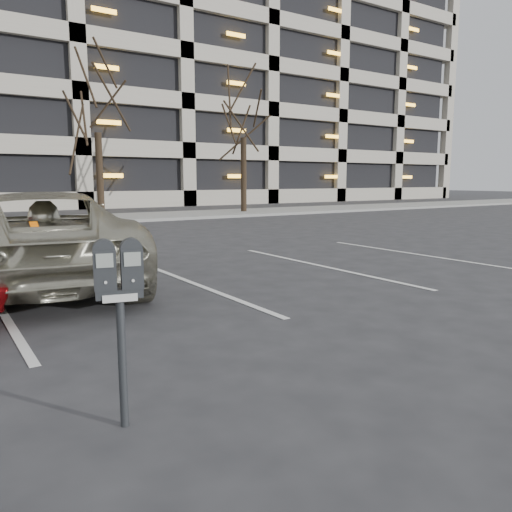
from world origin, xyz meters
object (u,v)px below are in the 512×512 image
at_px(parking_meter, 119,288).
at_px(tree_c, 95,77).
at_px(tree_d, 243,90).
at_px(suv_silver, 43,238).

bearing_deg(parking_meter, tree_c, 88.11).
relative_size(tree_d, parking_meter, 6.53).
bearing_deg(tree_d, suv_silver, -132.71).
height_order(parking_meter, suv_silver, suv_silver).
distance_m(tree_d, parking_meter, 22.06).
distance_m(tree_c, suv_silver, 14.26).
height_order(tree_c, tree_d, tree_d).
relative_size(tree_c, suv_silver, 1.42).
height_order(tree_c, parking_meter, tree_c).
distance_m(tree_c, parking_meter, 19.10).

